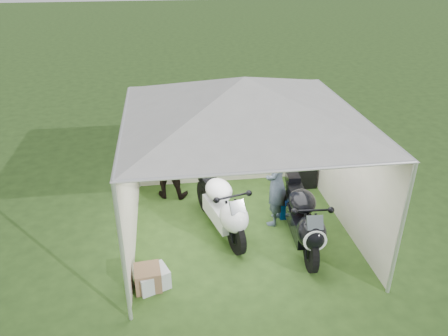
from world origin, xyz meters
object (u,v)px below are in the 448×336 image
(motorcycle_white, at_px, (222,206))
(crate_0, at_px, (153,279))
(paddock_stand, at_px, (290,209))
(canopy_tent, at_px, (243,101))
(crate_1, at_px, (148,278))
(motorcycle_black, at_px, (303,218))
(equipment_box, at_px, (303,175))
(person_dark_jacket, at_px, (167,159))
(person_blue_jacket, at_px, (277,183))

(motorcycle_white, relative_size, crate_0, 4.36)
(motorcycle_white, height_order, paddock_stand, motorcycle_white)
(paddock_stand, bearing_deg, canopy_tent, -164.32)
(paddock_stand, bearing_deg, crate_1, -149.09)
(motorcycle_white, bearing_deg, paddock_stand, -0.30)
(motorcycle_black, relative_size, equipment_box, 4.32)
(canopy_tent, height_order, crate_1, canopy_tent)
(crate_1, bearing_deg, person_dark_jacket, 81.83)
(person_blue_jacket, xyz_separation_m, crate_0, (-2.38, -1.54, -0.71))
(motorcycle_white, distance_m, crate_1, 1.95)
(motorcycle_white, xyz_separation_m, paddock_stand, (1.43, 0.37, -0.43))
(motorcycle_white, relative_size, crate_1, 5.20)
(motorcycle_white, bearing_deg, crate_1, -151.15)
(person_dark_jacket, relative_size, crate_0, 3.58)
(person_dark_jacket, distance_m, equipment_box, 3.10)
(motorcycle_black, relative_size, person_dark_jacket, 1.24)
(canopy_tent, distance_m, crate_1, 3.27)
(person_dark_jacket, bearing_deg, equipment_box, -165.37)
(person_dark_jacket, bearing_deg, paddock_stand, 167.95)
(person_blue_jacket, xyz_separation_m, equipment_box, (0.99, 1.35, -0.62))
(canopy_tent, bearing_deg, person_blue_jacket, 12.11)
(canopy_tent, bearing_deg, motorcycle_black, -34.69)
(motorcycle_black, height_order, equipment_box, motorcycle_black)
(canopy_tent, xyz_separation_m, crate_1, (-1.75, -1.38, -2.39))
(canopy_tent, distance_m, crate_0, 3.25)
(paddock_stand, relative_size, person_blue_jacket, 0.25)
(canopy_tent, relative_size, crate_1, 13.84)
(motorcycle_black, relative_size, crate_1, 5.31)
(canopy_tent, height_order, motorcycle_white, canopy_tent)
(paddock_stand, xyz_separation_m, person_blue_jacket, (-0.35, -0.15, 0.71))
(crate_0, bearing_deg, crate_1, 176.78)
(motorcycle_white, height_order, equipment_box, motorcycle_white)
(canopy_tent, height_order, paddock_stand, canopy_tent)
(motorcycle_black, bearing_deg, crate_1, -161.97)
(motorcycle_white, height_order, crate_0, motorcycle_white)
(motorcycle_black, distance_m, paddock_stand, 1.08)
(person_dark_jacket, height_order, crate_1, person_dark_jacket)
(crate_0, bearing_deg, person_blue_jacket, 32.89)
(motorcycle_black, height_order, person_blue_jacket, person_blue_jacket)
(motorcycle_white, xyz_separation_m, equipment_box, (2.07, 1.57, -0.34))
(canopy_tent, relative_size, paddock_stand, 13.04)
(equipment_box, height_order, crate_0, equipment_box)
(motorcycle_white, distance_m, equipment_box, 2.62)
(person_dark_jacket, relative_size, equipment_box, 3.47)
(paddock_stand, distance_m, crate_0, 3.21)
(canopy_tent, xyz_separation_m, person_blue_jacket, (0.71, 0.15, -1.70))
(equipment_box, bearing_deg, person_blue_jacket, -126.42)
(paddock_stand, bearing_deg, motorcycle_black, -93.77)
(paddock_stand, relative_size, crate_1, 1.06)
(motorcycle_white, relative_size, motorcycle_black, 0.98)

